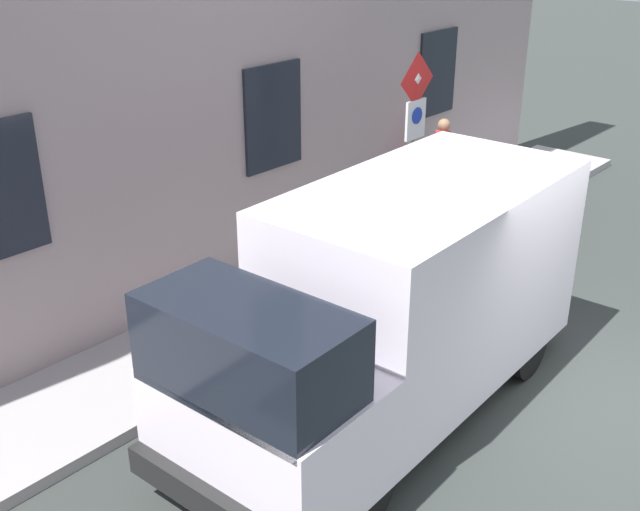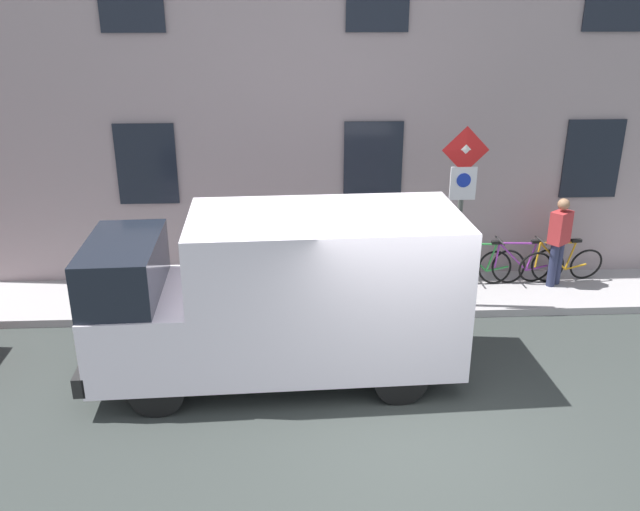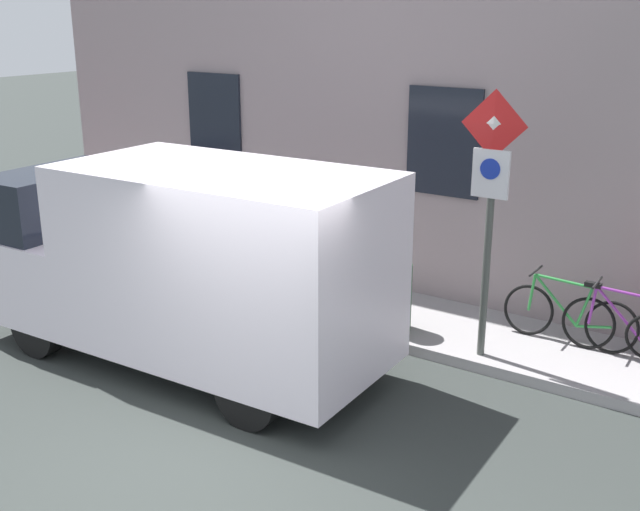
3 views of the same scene
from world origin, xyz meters
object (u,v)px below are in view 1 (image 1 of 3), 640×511
at_px(bicycle_purple, 413,201).
at_px(bicycle_green, 386,213).
at_px(sign_post_stacked, 413,132).
at_px(pedestrian, 441,163).
at_px(bicycle_orange, 438,189).
at_px(delivery_van, 394,302).
at_px(litter_bin, 348,261).

relative_size(bicycle_purple, bicycle_green, 1.00).
bearing_deg(sign_post_stacked, pedestrian, -68.61).
bearing_deg(bicycle_green, bicycle_purple, 179.49).
height_order(sign_post_stacked, bicycle_orange, sign_post_stacked).
xyz_separation_m(delivery_van, pedestrian, (2.75, -5.16, -0.26)).
relative_size(delivery_van, pedestrian, 3.14).
distance_m(bicycle_purple, pedestrian, 0.84).
bearing_deg(delivery_van, bicycle_orange, -153.55).
relative_size(bicycle_green, pedestrian, 0.99).
bearing_deg(sign_post_stacked, litter_bin, 83.84).
relative_size(sign_post_stacked, litter_bin, 3.44).
height_order(bicycle_green, litter_bin, litter_bin).
bearing_deg(sign_post_stacked, bicycle_purple, -57.51).
distance_m(delivery_van, bicycle_purple, 5.45).
relative_size(delivery_van, litter_bin, 6.00).
height_order(sign_post_stacked, bicycle_green, sign_post_stacked).
height_order(delivery_van, pedestrian, delivery_van).
relative_size(delivery_van, bicycle_purple, 3.15).
height_order(bicycle_purple, bicycle_green, same).
relative_size(sign_post_stacked, bicycle_purple, 1.81).
height_order(pedestrian, litter_bin, pedestrian).
xyz_separation_m(delivery_van, bicycle_purple, (2.89, -4.55, -0.82)).
distance_m(bicycle_orange, litter_bin, 3.68).
bearing_deg(bicycle_orange, bicycle_green, -5.40).
relative_size(bicycle_orange, bicycle_purple, 1.00).
bearing_deg(bicycle_purple, litter_bin, 14.40).
bearing_deg(litter_bin, pedestrian, -78.34).
xyz_separation_m(bicycle_orange, pedestrian, (-0.14, 0.16, 0.56)).
bearing_deg(sign_post_stacked, delivery_van, 122.38).
height_order(bicycle_orange, pedestrian, pedestrian).
bearing_deg(pedestrian, bicycle_purple, 39.37).
bearing_deg(bicycle_green, pedestrian, 173.85).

